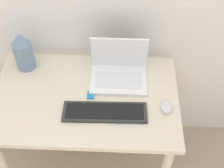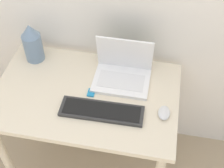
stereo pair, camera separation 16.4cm
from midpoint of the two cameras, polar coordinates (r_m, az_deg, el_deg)
The scene contains 6 objects.
desk at distance 1.82m, azimuth -2.07°, elevation -4.22°, with size 1.03×0.66×0.77m.
laptop at distance 1.78m, azimuth 4.59°, elevation 2.21°, with size 0.32×0.24×0.25m.
keyboard at distance 1.64m, azimuth 0.97°, elevation -5.13°, with size 0.44×0.14×0.02m.
mouse at distance 1.66m, azimuth 12.32°, elevation -5.33°, with size 0.06×0.09×0.03m.
vase at distance 1.89m, azimuth -11.98°, elevation 7.27°, with size 0.11×0.11×0.25m.
mp3_player at distance 1.72m, azimuth -1.11°, elevation -1.75°, with size 0.04×0.06×0.01m.
Camera 2 is at (0.36, -0.76, 2.07)m, focal length 50.00 mm.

